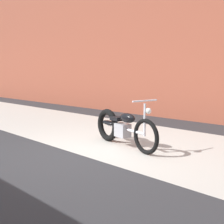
% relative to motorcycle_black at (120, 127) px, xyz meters
% --- Properties ---
extents(ground_plane, '(80.00, 80.00, 0.00)m').
position_rel_motorcycle_black_xyz_m(ground_plane, '(-0.11, -1.06, -0.40)').
color(ground_plane, '#2D2D30').
extents(sidewalk_slab, '(36.00, 3.50, 0.01)m').
position_rel_motorcycle_black_xyz_m(sidewalk_slab, '(-0.11, 0.69, -0.40)').
color(sidewalk_slab, '#B2ADA3').
rests_on(sidewalk_slab, ground).
extents(brick_building_wall, '(36.00, 0.50, 6.28)m').
position_rel_motorcycle_black_xyz_m(brick_building_wall, '(-0.11, 4.14, 2.74)').
color(brick_building_wall, brown).
rests_on(brick_building_wall, ground).
extents(motorcycle_black, '(1.99, 0.70, 1.03)m').
position_rel_motorcycle_black_xyz_m(motorcycle_black, '(0.00, 0.00, 0.00)').
color(motorcycle_black, black).
rests_on(motorcycle_black, ground).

